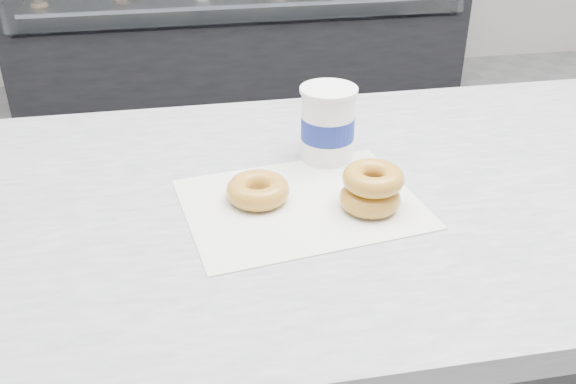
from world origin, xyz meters
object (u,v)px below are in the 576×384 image
display_case (238,9)px  donut_single (258,190)px  donut_stack (372,188)px  counter (401,384)px  coffee_cup (328,123)px

display_case → donut_single: bearing=-95.6°
donut_single → donut_stack: size_ratio=0.92×
donut_stack → display_case: bearing=87.7°
donut_single → display_case: bearing=84.4°
counter → donut_single: 0.54m
donut_single → coffee_cup: coffee_cup is taller
donut_single → coffee_cup: 0.18m
counter → display_case: display_case is taller
counter → coffee_cup: size_ratio=24.45×
donut_single → donut_stack: (0.16, -0.05, 0.01)m
display_case → donut_single: display_case is taller
display_case → donut_stack: display_case is taller
counter → display_case: size_ratio=1.28×
counter → coffee_cup: 0.54m
coffee_cup → display_case: bearing=105.8°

